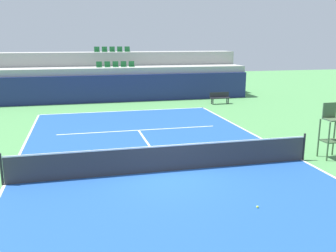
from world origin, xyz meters
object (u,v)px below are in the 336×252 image
at_px(tennis_ball_1, 257,207).
at_px(tennis_net, 167,158).
at_px(umpire_chair, 331,129).
at_px(player_bench, 220,97).

bearing_deg(tennis_ball_1, tennis_net, 116.62).
bearing_deg(tennis_net, umpire_chair, 0.48).
bearing_deg(tennis_ball_1, player_bench, 72.09).
xyz_separation_m(tennis_net, player_bench, (7.18, 13.23, -0.00)).
xyz_separation_m(umpire_chair, tennis_ball_1, (-4.93, -3.58, -1.14)).
relative_size(player_bench, tennis_ball_1, 22.73).
height_order(tennis_net, tennis_ball_1, tennis_net).
bearing_deg(tennis_net, tennis_ball_1, -63.38).
bearing_deg(player_bench, tennis_net, -118.49).
xyz_separation_m(tennis_net, tennis_ball_1, (1.77, -3.52, -0.47)).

